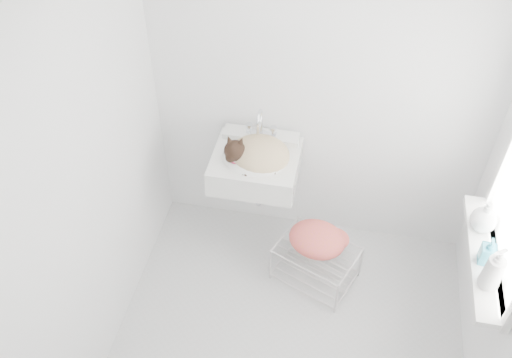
% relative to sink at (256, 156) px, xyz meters
% --- Properties ---
extents(floor, '(2.20, 2.00, 0.02)m').
position_rel_sink_xyz_m(floor, '(0.37, -0.74, -0.85)').
color(floor, '#BABABA').
rests_on(floor, ground).
extents(back_wall, '(2.20, 0.02, 2.50)m').
position_rel_sink_xyz_m(back_wall, '(0.37, 0.26, 0.40)').
color(back_wall, white).
rests_on(back_wall, ground).
extents(left_wall, '(0.02, 2.00, 2.50)m').
position_rel_sink_xyz_m(left_wall, '(-0.73, -0.74, 0.40)').
color(left_wall, white).
rests_on(left_wall, ground).
extents(windowsill, '(0.16, 0.88, 0.04)m').
position_rel_sink_xyz_m(windowsill, '(1.38, -0.54, -0.02)').
color(windowsill, white).
rests_on(windowsill, right_wall).
extents(sink, '(0.56, 0.49, 0.22)m').
position_rel_sink_xyz_m(sink, '(0.00, 0.00, 0.00)').
color(sink, white).
rests_on(sink, back_wall).
extents(faucet, '(0.20, 0.14, 0.20)m').
position_rel_sink_xyz_m(faucet, '(0.00, 0.18, 0.14)').
color(faucet, silver).
rests_on(faucet, sink).
extents(cat, '(0.41, 0.33, 0.25)m').
position_rel_sink_xyz_m(cat, '(0.01, -0.02, 0.04)').
color(cat, '#CDB68B').
rests_on(cat, sink).
extents(wire_rack, '(0.61, 0.52, 0.31)m').
position_rel_sink_xyz_m(wire_rack, '(0.47, -0.24, -0.70)').
color(wire_rack, beige).
rests_on(wire_rack, floor).
extents(towel, '(0.44, 0.35, 0.16)m').
position_rel_sink_xyz_m(towel, '(0.46, -0.23, -0.51)').
color(towel, orange).
rests_on(towel, wire_rack).
extents(bottle_a, '(0.13, 0.13, 0.24)m').
position_rel_sink_xyz_m(bottle_a, '(1.37, -0.74, 0.00)').
color(bottle_a, silver).
rests_on(bottle_a, windowsill).
extents(bottle_b, '(0.08, 0.09, 0.17)m').
position_rel_sink_xyz_m(bottle_b, '(1.37, -0.59, 0.00)').
color(bottle_b, teal).
rests_on(bottle_b, windowsill).
extents(bottle_c, '(0.19, 0.19, 0.19)m').
position_rel_sink_xyz_m(bottle_c, '(1.37, -0.35, 0.00)').
color(bottle_c, white).
rests_on(bottle_c, windowsill).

